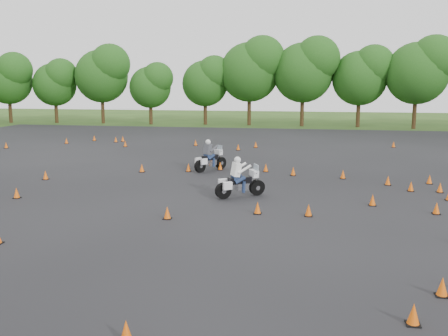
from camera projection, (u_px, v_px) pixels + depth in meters
name	position (u px, v px, depth m)	size (l,w,h in m)	color
ground	(206.00, 216.00, 19.04)	(140.00, 140.00, 0.00)	#2D5119
asphalt_pad	(231.00, 185.00, 24.86)	(62.00, 62.00, 0.00)	black
treeline	(300.00, 85.00, 51.80)	(86.87, 32.81, 10.78)	#1F4C15
traffic_cones	(239.00, 182.00, 24.55)	(36.24, 32.39, 0.45)	#E55809
rider_grey	(211.00, 155.00, 28.73)	(2.36, 0.73, 1.83)	#414249
rider_white	(240.00, 177.00, 22.09)	(2.40, 0.74, 1.85)	white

